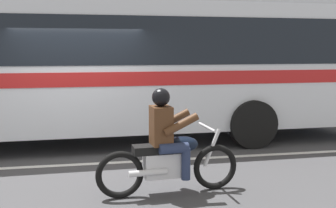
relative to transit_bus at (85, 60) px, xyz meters
name	(u,v)px	position (x,y,z in m)	size (l,w,h in m)	color
ground_plane	(81,156)	(-0.10, -1.19, -1.88)	(60.00, 60.00, 0.00)	#3D3D3F
sidewalk_curb	(86,112)	(-0.10, 3.91, -1.81)	(28.00, 3.80, 0.15)	#A39E93
lane_center_stripe	(80,164)	(-0.10, -1.79, -1.88)	(26.60, 0.14, 0.01)	silver
transit_bus	(85,60)	(0.00, 0.00, 0.00)	(12.85, 2.88, 3.22)	silver
motorcycle_with_rider	(168,150)	(1.23, -3.54, -1.23)	(2.14, 0.64, 1.56)	black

